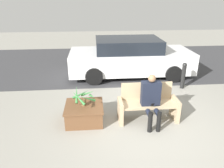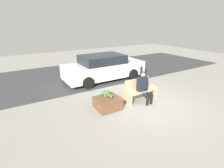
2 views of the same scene
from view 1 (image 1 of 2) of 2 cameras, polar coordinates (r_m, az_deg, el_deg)
name	(u,v)px [view 1 (image 1 of 2)]	position (r m, az deg, el deg)	size (l,w,h in m)	color
ground_plane	(148,130)	(5.28, 9.37, -11.76)	(30.00, 30.00, 0.00)	gray
road_surface	(120,62)	(10.28, 2.00, 5.75)	(20.00, 6.00, 0.01)	#38383A
bench	(148,104)	(5.52, 9.30, -5.19)	(1.47, 0.54, 0.91)	tan
person_seated	(151,98)	(5.25, 10.25, -3.64)	(0.45, 0.64, 1.23)	black
planter_box	(84,112)	(5.48, -7.24, -7.38)	(0.92, 0.90, 0.43)	brown
potted_plant	(84,97)	(5.30, -7.34, -3.37)	(0.59, 0.60, 0.47)	brown
parked_car	(130,57)	(8.44, 4.69, 6.94)	(4.57, 1.98, 1.43)	silver
bollard_post	(183,75)	(7.61, 18.16, 2.25)	(0.15, 0.15, 0.89)	black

